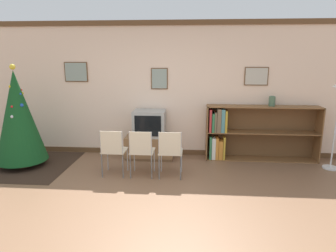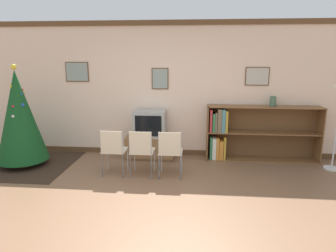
{
  "view_description": "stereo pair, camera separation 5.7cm",
  "coord_description": "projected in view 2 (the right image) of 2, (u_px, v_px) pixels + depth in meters",
  "views": [
    {
      "loc": [
        0.63,
        -3.48,
        2.02
      ],
      "look_at": [
        0.25,
        1.4,
        0.87
      ],
      "focal_mm": 32.0,
      "sensor_mm": 36.0,
      "label": 1
    },
    {
      "loc": [
        0.69,
        -3.47,
        2.02
      ],
      "look_at": [
        0.25,
        1.4,
        0.87
      ],
      "focal_mm": 32.0,
      "sensor_mm": 36.0,
      "label": 2
    }
  ],
  "objects": [
    {
      "name": "area_rug",
      "position": [
        25.0,
        164.0,
        5.71
      ],
      "size": [
        1.8,
        1.69,
        0.01
      ],
      "color": "#332319",
      "rests_on": "ground_plane"
    },
    {
      "name": "folding_chair_center",
      "position": [
        142.0,
        150.0,
        5.04
      ],
      "size": [
        0.4,
        0.4,
        0.82
      ],
      "color": "beige",
      "rests_on": "ground_plane"
    },
    {
      "name": "wall_back",
      "position": [
        161.0,
        90.0,
        6.09
      ],
      "size": [
        9.11,
        0.11,
        2.7
      ],
      "color": "beige",
      "rests_on": "ground_plane"
    },
    {
      "name": "christmas_tree",
      "position": [
        19.0,
        116.0,
        5.5
      ],
      "size": [
        0.91,
        0.91,
        1.88
      ],
      "color": "maroon",
      "rests_on": "area_rug"
    },
    {
      "name": "ground_plane",
      "position": [
        139.0,
        215.0,
        3.89
      ],
      "size": [
        24.0,
        24.0,
        0.0
      ],
      "primitive_type": "plane",
      "color": "brown"
    },
    {
      "name": "vase",
      "position": [
        273.0,
        101.0,
        5.73
      ],
      "size": [
        0.12,
        0.12,
        0.19
      ],
      "color": "#47664C",
      "rests_on": "bookshelf"
    },
    {
      "name": "bookshelf",
      "position": [
        244.0,
        134.0,
        5.91
      ],
      "size": [
        2.17,
        0.36,
        1.08
      ],
      "color": "brown",
      "rests_on": "ground_plane"
    },
    {
      "name": "television",
      "position": [
        150.0,
        123.0,
        5.95
      ],
      "size": [
        0.62,
        0.48,
        0.52
      ],
      "color": "#9E9E99",
      "rests_on": "tv_console"
    },
    {
      "name": "tv_console",
      "position": [
        150.0,
        147.0,
        6.06
      ],
      "size": [
        0.96,
        0.49,
        0.46
      ],
      "color": "brown",
      "rests_on": "ground_plane"
    },
    {
      "name": "folding_chair_left",
      "position": [
        113.0,
        149.0,
        5.08
      ],
      "size": [
        0.4,
        0.4,
        0.82
      ],
      "color": "beige",
      "rests_on": "ground_plane"
    },
    {
      "name": "folding_chair_right",
      "position": [
        170.0,
        151.0,
        5.0
      ],
      "size": [
        0.4,
        0.4,
        0.82
      ],
      "color": "beige",
      "rests_on": "ground_plane"
    }
  ]
}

